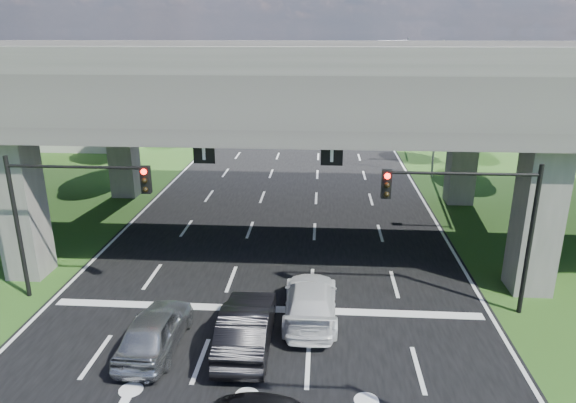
# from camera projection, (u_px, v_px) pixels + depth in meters

# --- Properties ---
(ground) EXTENTS (160.00, 160.00, 0.00)m
(ground) POSITION_uv_depth(u_px,v_px,m) (254.00, 364.00, 17.07)
(ground) COLOR #294516
(ground) RESTS_ON ground
(road) EXTENTS (18.00, 120.00, 0.03)m
(road) POSITION_uv_depth(u_px,v_px,m) (279.00, 245.00, 26.54)
(road) COLOR black
(road) RESTS_ON ground
(overpass) EXTENTS (80.00, 15.00, 10.00)m
(overpass) POSITION_uv_depth(u_px,v_px,m) (281.00, 86.00, 25.96)
(overpass) COLOR #3C3A37
(overpass) RESTS_ON ground
(warehouse) EXTENTS (20.00, 10.00, 4.00)m
(warehouse) POSITION_uv_depth(u_px,v_px,m) (41.00, 122.00, 51.27)
(warehouse) COLOR #9E9E99
(warehouse) RESTS_ON ground
(signal_right) EXTENTS (5.76, 0.54, 6.00)m
(signal_right) POSITION_uv_depth(u_px,v_px,m) (475.00, 211.00, 18.99)
(signal_right) COLOR black
(signal_right) RESTS_ON ground
(signal_left) EXTENTS (5.76, 0.54, 6.00)m
(signal_left) POSITION_uv_depth(u_px,v_px,m) (66.00, 202.00, 20.00)
(signal_left) COLOR black
(signal_left) RESTS_ON ground
(streetlight_far) EXTENTS (3.38, 0.25, 10.00)m
(streetlight_far) POSITION_uv_depth(u_px,v_px,m) (433.00, 99.00, 37.33)
(streetlight_far) COLOR gray
(streetlight_far) RESTS_ON ground
(streetlight_beyond) EXTENTS (3.38, 0.25, 10.00)m
(streetlight_beyond) POSITION_uv_depth(u_px,v_px,m) (401.00, 80.00, 52.49)
(streetlight_beyond) COLOR gray
(streetlight_beyond) RESTS_ON ground
(tree_left_near) EXTENTS (4.50, 4.50, 7.80)m
(tree_left_near) POSITION_uv_depth(u_px,v_px,m) (122.00, 107.00, 41.09)
(tree_left_near) COLOR black
(tree_left_near) RESTS_ON ground
(tree_left_mid) EXTENTS (3.91, 3.90, 6.76)m
(tree_left_mid) POSITION_uv_depth(u_px,v_px,m) (124.00, 102.00, 49.06)
(tree_left_mid) COLOR black
(tree_left_mid) RESTS_ON ground
(tree_left_far) EXTENTS (4.80, 4.80, 8.32)m
(tree_left_far) POSITION_uv_depth(u_px,v_px,m) (185.00, 84.00, 56.08)
(tree_left_far) COLOR black
(tree_left_far) RESTS_ON ground
(tree_right_near) EXTENTS (4.20, 4.20, 7.28)m
(tree_right_near) POSITION_uv_depth(u_px,v_px,m) (458.00, 110.00, 41.36)
(tree_right_near) COLOR black
(tree_right_near) RESTS_ON ground
(tree_right_mid) EXTENTS (3.91, 3.90, 6.76)m
(tree_right_mid) POSITION_uv_depth(u_px,v_px,m) (469.00, 102.00, 48.85)
(tree_right_mid) COLOR black
(tree_right_mid) RESTS_ON ground
(tree_right_far) EXTENTS (4.50, 4.50, 7.80)m
(tree_right_far) POSITION_uv_depth(u_px,v_px,m) (414.00, 87.00, 56.48)
(tree_right_far) COLOR black
(tree_right_far) RESTS_ON ground
(car_silver) EXTENTS (1.86, 4.39, 1.48)m
(car_silver) POSITION_uv_depth(u_px,v_px,m) (155.00, 330.00, 17.59)
(car_silver) COLOR #9C9FA3
(car_silver) RESTS_ON road
(car_dark) EXTENTS (1.75, 4.85, 1.59)m
(car_dark) POSITION_uv_depth(u_px,v_px,m) (246.00, 326.00, 17.73)
(car_dark) COLOR black
(car_dark) RESTS_ON road
(car_white) EXTENTS (2.05, 4.95, 1.43)m
(car_white) POSITION_uv_depth(u_px,v_px,m) (310.00, 301.00, 19.57)
(car_white) COLOR silver
(car_white) RESTS_ON road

